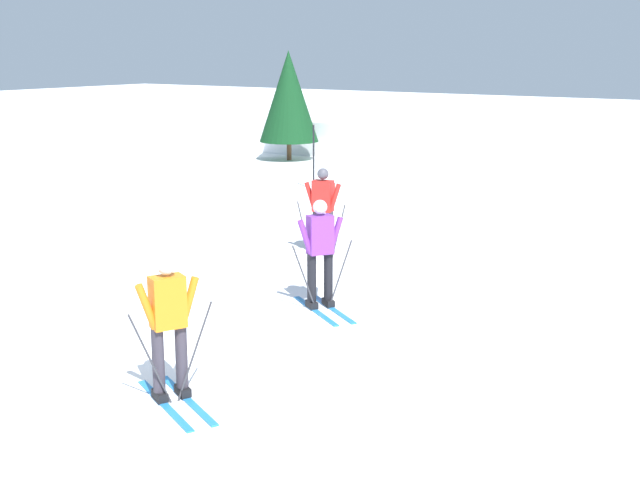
% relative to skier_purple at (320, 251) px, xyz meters
% --- Properties ---
extents(ground_plane, '(120.00, 120.00, 0.00)m').
position_rel_skier_purple_xyz_m(ground_plane, '(-1.56, -2.52, -0.92)').
color(ground_plane, white).
extents(far_snow_ridge, '(80.00, 7.15, 1.27)m').
position_rel_skier_purple_xyz_m(far_snow_ridge, '(-1.56, 18.90, -0.28)').
color(far_snow_ridge, white).
rests_on(far_snow_ridge, ground).
extents(skier_purple, '(1.54, 1.19, 1.71)m').
position_rel_skier_purple_xyz_m(skier_purple, '(0.00, 0.00, 0.00)').
color(skier_purple, '#237AC6').
rests_on(skier_purple, ground).
extents(skier_orange, '(1.60, 1.04, 1.71)m').
position_rel_skier_purple_xyz_m(skier_orange, '(0.52, -3.88, 0.00)').
color(skier_orange, '#237AC6').
rests_on(skier_orange, ground).
extents(skier_red, '(0.99, 1.64, 1.71)m').
position_rel_skier_purple_xyz_m(skier_red, '(-1.88, 2.92, 0.04)').
color(skier_red, silver).
rests_on(skier_red, ground).
extents(trail_marker_pole, '(0.05, 0.05, 1.85)m').
position_rel_skier_purple_xyz_m(trail_marker_pole, '(-6.33, 9.15, 0.01)').
color(trail_marker_pole, black).
rests_on(trail_marker_pole, ground).
extents(conifer_far_right, '(2.11, 2.11, 3.86)m').
position_rel_skier_purple_xyz_m(conifer_far_right, '(-10.75, 14.11, 1.35)').
color(conifer_far_right, '#513823').
rests_on(conifer_far_right, ground).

